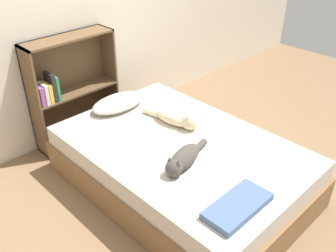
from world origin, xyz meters
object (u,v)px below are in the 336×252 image
(bed, at_px, (181,166))
(cat_dark, at_px, (183,159))
(cat_light, at_px, (178,119))
(pillow, at_px, (118,103))
(bookshelf, at_px, (69,89))

(bed, xyz_separation_m, cat_dark, (-0.21, -0.22, 0.30))
(cat_light, relative_size, cat_dark, 1.07)
(bed, distance_m, cat_light, 0.42)
(pillow, height_order, cat_light, cat_light)
(cat_light, height_order, cat_dark, cat_light)
(cat_light, bearing_deg, bed, -50.50)
(cat_light, relative_size, bookshelf, 0.52)
(bed, relative_size, cat_light, 3.61)
(bed, relative_size, pillow, 3.69)
(cat_light, height_order, bookshelf, bookshelf)
(bed, relative_size, bookshelf, 1.88)
(bed, height_order, cat_light, cat_light)
(bed, height_order, pillow, pillow)
(cat_dark, bearing_deg, cat_light, -145.48)
(pillow, distance_m, cat_light, 0.65)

